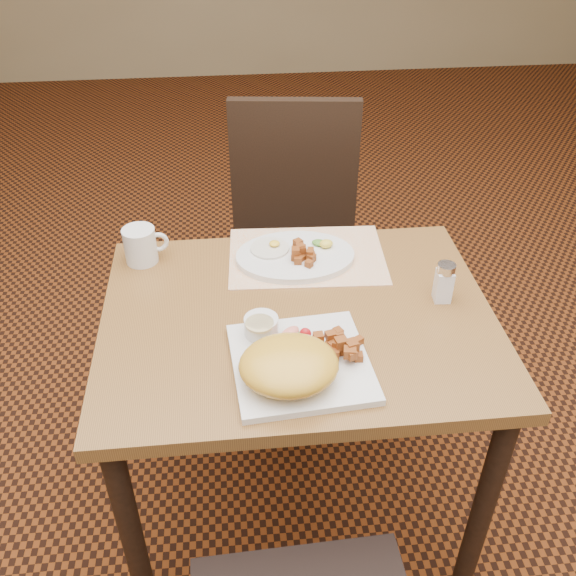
{
  "coord_description": "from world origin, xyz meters",
  "views": [
    {
      "loc": [
        -0.14,
        -1.14,
        1.68
      ],
      "look_at": [
        -0.02,
        0.01,
        0.82
      ],
      "focal_mm": 40.0,
      "sensor_mm": 36.0,
      "label": 1
    }
  ],
  "objects_px": {
    "table": "(298,350)",
    "salt_shaker": "(444,282)",
    "coffee_mug": "(141,245)",
    "chair_far": "(294,238)",
    "plate_square": "(301,363)",
    "plate_oval": "(295,256)"
  },
  "relations": [
    {
      "from": "plate_square",
      "to": "chair_far",
      "type": "bearing_deg",
      "value": 84.68
    },
    {
      "from": "table",
      "to": "coffee_mug",
      "type": "xyz_separation_m",
      "value": [
        -0.37,
        0.26,
        0.16
      ]
    },
    {
      "from": "plate_oval",
      "to": "coffee_mug",
      "type": "relative_size",
      "value": 2.68
    },
    {
      "from": "table",
      "to": "salt_shaker",
      "type": "bearing_deg",
      "value": 3.81
    },
    {
      "from": "plate_square",
      "to": "plate_oval",
      "type": "bearing_deg",
      "value": 85.32
    },
    {
      "from": "chair_far",
      "to": "salt_shaker",
      "type": "xyz_separation_m",
      "value": [
        0.28,
        -0.64,
        0.26
      ]
    },
    {
      "from": "coffee_mug",
      "to": "plate_square",
      "type": "bearing_deg",
      "value": -50.37
    },
    {
      "from": "table",
      "to": "chair_far",
      "type": "xyz_separation_m",
      "value": [
        0.06,
        0.67,
        -0.1
      ]
    },
    {
      "from": "chair_far",
      "to": "coffee_mug",
      "type": "bearing_deg",
      "value": 49.64
    },
    {
      "from": "plate_square",
      "to": "coffee_mug",
      "type": "relative_size",
      "value": 2.46
    },
    {
      "from": "table",
      "to": "plate_oval",
      "type": "relative_size",
      "value": 2.96
    },
    {
      "from": "table",
      "to": "coffee_mug",
      "type": "relative_size",
      "value": 7.91
    },
    {
      "from": "chair_far",
      "to": "salt_shaker",
      "type": "height_order",
      "value": "chair_far"
    },
    {
      "from": "salt_shaker",
      "to": "coffee_mug",
      "type": "distance_m",
      "value": 0.75
    },
    {
      "from": "plate_square",
      "to": "salt_shaker",
      "type": "distance_m",
      "value": 0.41
    },
    {
      "from": "table",
      "to": "coffee_mug",
      "type": "bearing_deg",
      "value": 144.85
    },
    {
      "from": "plate_oval",
      "to": "salt_shaker",
      "type": "bearing_deg",
      "value": -31.74
    },
    {
      "from": "plate_square",
      "to": "coffee_mug",
      "type": "xyz_separation_m",
      "value": [
        -0.36,
        0.43,
        0.04
      ]
    },
    {
      "from": "salt_shaker",
      "to": "table",
      "type": "bearing_deg",
      "value": -176.19
    },
    {
      "from": "plate_square",
      "to": "coffee_mug",
      "type": "distance_m",
      "value": 0.56
    },
    {
      "from": "plate_square",
      "to": "plate_oval",
      "type": "xyz_separation_m",
      "value": [
        0.03,
        0.39,
        0.0
      ]
    },
    {
      "from": "table",
      "to": "plate_square",
      "type": "bearing_deg",
      "value": -94.92
    }
  ]
}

